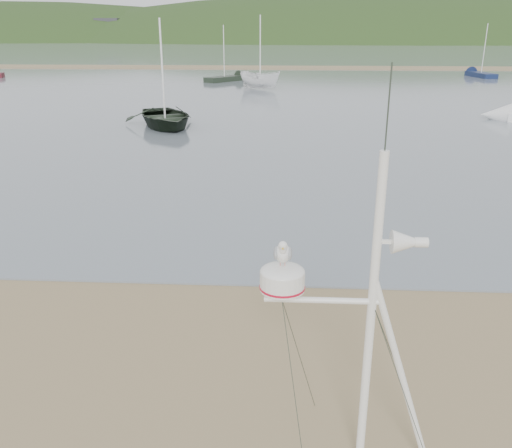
# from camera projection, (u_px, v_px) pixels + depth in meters

# --- Properties ---
(ground) EXTENTS (560.00, 560.00, 0.00)m
(ground) POSITION_uv_depth(u_px,v_px,m) (115.00, 400.00, 8.35)
(ground) COLOR olive
(ground) RESTS_ON ground
(water) EXTENTS (560.00, 256.00, 0.04)m
(water) POSITION_uv_depth(u_px,v_px,m) (278.00, 49.00, 132.07)
(water) COLOR slate
(water) RESTS_ON ground
(sandbar) EXTENTS (560.00, 7.00, 0.07)m
(sandbar) POSITION_uv_depth(u_px,v_px,m) (269.00, 68.00, 73.94)
(sandbar) COLOR olive
(sandbar) RESTS_ON water
(hill_ridge) EXTENTS (620.00, 180.00, 80.00)m
(hill_ridge) POSITION_uv_depth(u_px,v_px,m) (325.00, 88.00, 234.41)
(hill_ridge) COLOR #1F3515
(hill_ridge) RESTS_ON ground
(far_cottages) EXTENTS (294.40, 6.30, 8.00)m
(far_cottages) POSITION_uv_depth(u_px,v_px,m) (290.00, 30.00, 190.53)
(far_cottages) COLOR beige
(far_cottages) RESTS_ON ground
(mast_rig) EXTENTS (2.26, 2.42, 5.11)m
(mast_rig) POSITION_uv_depth(u_px,v_px,m) (361.00, 389.00, 6.66)
(mast_rig) COLOR white
(mast_rig) RESTS_ON ground
(boat_dark) EXTENTS (4.05, 2.68, 5.50)m
(boat_dark) POSITION_uv_depth(u_px,v_px,m) (163.00, 77.00, 29.73)
(boat_dark) COLOR black
(boat_dark) RESTS_ON water
(boat_white) EXTENTS (2.25, 2.24, 4.27)m
(boat_white) POSITION_uv_depth(u_px,v_px,m) (260.00, 65.00, 48.39)
(boat_white) COLOR white
(boat_white) RESTS_ON water
(sailboat_blue_far) EXTENTS (2.57, 6.33, 6.15)m
(sailboat_blue_far) POSITION_uv_depth(u_px,v_px,m) (474.00, 74.00, 61.87)
(sailboat_blue_far) COLOR #131F44
(sailboat_blue_far) RESTS_ON ground
(sailboat_dark_mid) EXTENTS (4.92, 5.52, 5.97)m
(sailboat_dark_mid) POSITION_uv_depth(u_px,v_px,m) (234.00, 78.00, 56.83)
(sailboat_dark_mid) COLOR black
(sailboat_dark_mid) RESTS_ON ground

